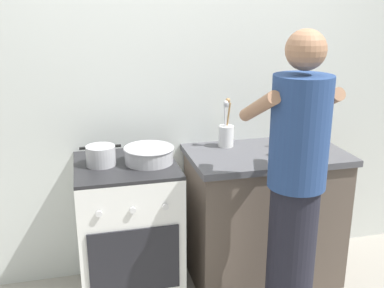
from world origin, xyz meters
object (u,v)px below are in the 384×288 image
(pot, at_px, (101,156))
(oil_bottle, at_px, (296,132))
(person, at_px, (295,193))
(stove_range, at_px, (129,232))
(mixing_bowl, at_px, (149,154))
(utensil_crock, at_px, (226,133))
(spice_bottle, at_px, (280,148))

(pot, bearing_deg, oil_bottle, 1.23)
(pot, xyz_separation_m, person, (0.97, -0.56, -0.10))
(stove_range, relative_size, oil_bottle, 3.45)
(stove_range, distance_m, mixing_bowl, 0.52)
(utensil_crock, distance_m, spice_bottle, 0.38)
(pot, height_order, person, person)
(stove_range, xyz_separation_m, spice_bottle, (0.95, -0.08, 0.50))
(pot, distance_m, utensil_crock, 0.84)
(person, bearing_deg, utensil_crock, 101.25)
(pot, relative_size, utensil_crock, 0.73)
(oil_bottle, bearing_deg, person, -115.87)
(pot, bearing_deg, stove_range, -3.54)
(mixing_bowl, bearing_deg, person, -38.16)
(pot, relative_size, spice_bottle, 2.48)
(stove_range, height_order, spice_bottle, spice_bottle)
(stove_range, distance_m, oil_bottle, 1.25)
(utensil_crock, distance_m, person, 0.76)
(utensil_crock, relative_size, spice_bottle, 3.38)
(pot, bearing_deg, spice_bottle, -4.84)
(mixing_bowl, relative_size, person, 0.18)
(stove_range, bearing_deg, utensil_crock, 14.66)
(mixing_bowl, xyz_separation_m, person, (0.69, -0.54, -0.09))
(mixing_bowl, relative_size, utensil_crock, 0.93)
(spice_bottle, height_order, person, person)
(mixing_bowl, xyz_separation_m, oil_bottle, (0.97, 0.05, 0.06))
(pot, relative_size, mixing_bowl, 0.79)
(stove_range, height_order, oil_bottle, oil_bottle)
(stove_range, height_order, pot, pot)
(oil_bottle, bearing_deg, pot, -178.77)
(stove_range, height_order, person, person)
(spice_bottle, bearing_deg, utensil_crock, 135.65)
(utensil_crock, xyz_separation_m, oil_bottle, (0.43, -0.14, 0.02))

